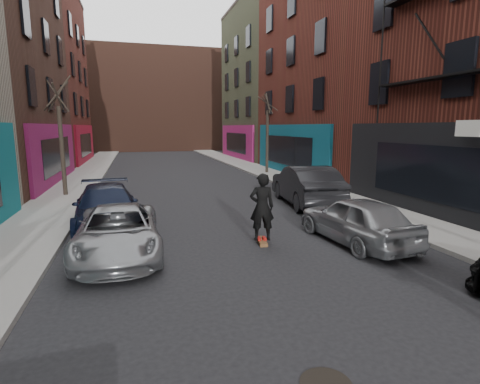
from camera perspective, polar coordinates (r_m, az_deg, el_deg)
sidewalk_left at (r=31.65m, az=-21.67°, el=3.26°), size 2.50×84.00×0.13m
sidewalk_right at (r=32.77m, az=0.65°, el=4.16°), size 2.50×84.00×0.13m
buildings_right at (r=24.27m, az=29.13°, el=19.77°), size 12.00×56.00×16.00m
building_far at (r=57.49m, az=-13.06°, el=13.30°), size 40.00×10.00×14.00m
tree_left_far at (r=19.58m, az=-25.72°, el=9.04°), size 2.00×2.00×6.50m
tree_right_far at (r=26.88m, az=4.19°, el=10.27°), size 2.00×2.00×6.80m
parked_left_far at (r=10.35m, az=-18.11°, el=-5.77°), size 2.12×4.59×1.27m
parked_left_end at (r=13.19m, az=-19.72°, el=-2.22°), size 2.35×5.03×1.42m
parked_right_far at (r=11.36m, az=17.31°, el=-4.03°), size 1.98×4.23×1.40m
parked_right_end at (r=16.47m, az=10.00°, el=1.05°), size 2.43×5.37×1.71m
skateboard at (r=11.02m, az=3.30°, el=-7.52°), size 0.33×0.82×0.10m
skateboarder at (r=10.76m, az=3.36°, el=-2.29°), size 0.77×0.57×1.96m
manhole at (r=5.65m, az=12.99°, el=-26.65°), size 0.76×0.76×0.01m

